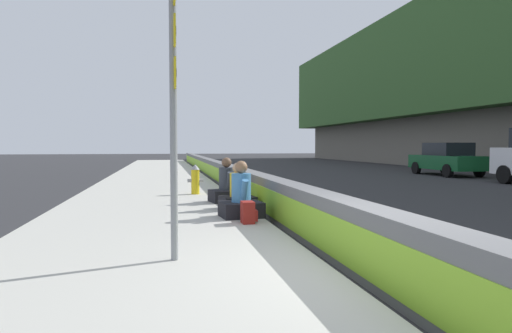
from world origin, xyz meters
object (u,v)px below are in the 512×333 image
object	(u,v)px
fire_hydrant	(195,179)
backpack	(248,213)
parked_car_fourth	(447,159)
seated_person_middle	(238,194)
route_sign_post	(174,91)
seated_person_rear	(227,188)
seated_person_foreground	(241,199)

from	to	relation	value
fire_hydrant	backpack	bearing A→B (deg)	-173.24
backpack	parked_car_fourth	xyz separation A→B (m)	(12.62, -12.98, 0.53)
fire_hydrant	backpack	distance (m)	5.15
fire_hydrant	seated_person_middle	world-z (taller)	seated_person_middle
fire_hydrant	route_sign_post	bearing A→B (deg)	174.02
backpack	seated_person_middle	bearing A→B (deg)	-3.54
seated_person_middle	seated_person_rear	bearing A→B (deg)	3.26
seated_person_middle	route_sign_post	bearing A→B (deg)	160.52
fire_hydrant	seated_person_rear	xyz separation A→B (m)	(-1.96, -0.65, -0.10)
route_sign_post	fire_hydrant	size ratio (longest dim) A/B	4.09
seated_person_rear	backpack	xyz separation A→B (m)	(-3.15, 0.04, -0.16)
fire_hydrant	seated_person_foreground	distance (m)	4.42
backpack	seated_person_foreground	bearing A→B (deg)	0.38
seated_person_rear	parked_car_fourth	distance (m)	16.04
route_sign_post	seated_person_middle	distance (m)	4.85
seated_person_middle	backpack	bearing A→B (deg)	176.46
seated_person_middle	seated_person_rear	distance (m)	1.28
fire_hydrant	parked_car_fourth	bearing A→B (deg)	-61.05
route_sign_post	seated_person_middle	xyz separation A→B (m)	(4.26, -1.51, -1.77)
seated_person_foreground	route_sign_post	bearing A→B (deg)	155.99
seated_person_foreground	parked_car_fourth	distance (m)	17.61
fire_hydrant	seated_person_middle	size ratio (longest dim) A/B	0.85
seated_person_foreground	seated_person_rear	distance (m)	2.42
fire_hydrant	backpack	size ratio (longest dim) A/B	2.20
seated_person_rear	seated_person_foreground	bearing A→B (deg)	178.86
backpack	route_sign_post	bearing A→B (deg)	149.74
seated_person_rear	backpack	world-z (taller)	seated_person_rear
route_sign_post	seated_person_middle	size ratio (longest dim) A/B	3.46
parked_car_fourth	seated_person_foreground	bearing A→B (deg)	132.49
parked_car_fourth	fire_hydrant	bearing A→B (deg)	118.95
fire_hydrant	seated_person_rear	bearing A→B (deg)	-161.65
seated_person_foreground	seated_person_middle	distance (m)	1.16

